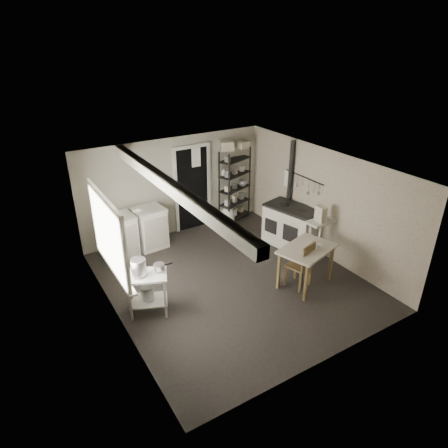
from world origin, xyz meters
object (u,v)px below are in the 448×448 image
prep_table (148,293)px  stockpot (139,267)px  stove (291,228)px  work_table (305,267)px  base_cabinets (135,232)px  chair (299,263)px  shelf_rack (235,185)px  flour_sack (227,217)px

prep_table → stockpot: (-0.11, 0.02, 0.54)m
stove → work_table: (-0.78, -1.35, -0.06)m
stockpot → work_table: 3.11m
prep_table → base_cabinets: (0.57, 2.16, 0.06)m
stockpot → chair: bearing=-14.6°
shelf_rack → work_table: shelf_rack is taller
shelf_rack → flour_sack: 0.80m
base_cabinets → shelf_rack: shelf_rack is taller
chair → flour_sack: 2.93m
base_cabinets → shelf_rack: (2.70, 0.22, 0.49)m
base_cabinets → chair: size_ratio=1.48×
flour_sack → stove: bearing=-66.6°
stockpot → prep_table: bearing=-12.4°
stockpot → chair: (2.83, -0.74, -0.45)m
stove → work_table: stove is taller
prep_table → shelf_rack: bearing=36.0°
base_cabinets → shelf_rack: 2.76m
chair → stove: bearing=40.3°
shelf_rack → stove: bearing=-98.3°
stockpot → flour_sack: 3.81m
stockpot → work_table: stockpot is taller
prep_table → flour_sack: bearing=36.8°
stove → chair: size_ratio=1.25×
stockpot → flour_sack: (3.05, 2.18, -0.70)m
prep_table → shelf_rack: size_ratio=0.41×
shelf_rack → flour_sack: (-0.33, -0.18, -0.71)m
base_cabinets → chair: bearing=-57.6°
work_table → chair: chair is taller
shelf_rack → stove: (0.36, -1.78, -0.51)m
stockpot → flour_sack: stockpot is taller
shelf_rack → chair: shelf_rack is taller
prep_table → flour_sack: (2.94, 2.20, -0.16)m
stockpot → work_table: (2.96, -0.77, -0.56)m
base_cabinets → flour_sack: (2.37, 0.04, -0.22)m
stockpot → shelf_rack: bearing=34.9°
stockpot → flour_sack: bearing=35.5°
chair → flour_sack: chair is taller
base_cabinets → work_table: size_ratio=1.35×
prep_table → base_cabinets: 2.24m
shelf_rack → prep_table: bearing=-163.7°
shelf_rack → work_table: bearing=-117.3°
stockpot → stove: 3.82m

